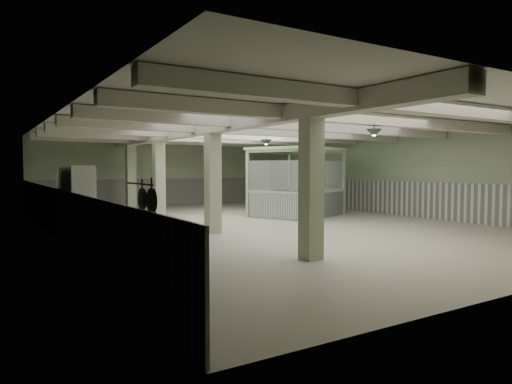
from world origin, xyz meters
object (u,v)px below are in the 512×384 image
filing_cabinet (329,198)px  prep_counter (97,237)px  walkin_cooler (77,206)px  guard_booth (297,171)px

filing_cabinet → prep_counter: bearing=-177.9°
prep_counter → walkin_cooler: (-0.08, 1.97, 0.58)m
guard_booth → filing_cabinet: bearing=-16.2°
prep_counter → filing_cabinet: bearing=23.8°
walkin_cooler → guard_booth: (9.62, 2.92, 0.91)m
walkin_cooler → prep_counter: bearing=-87.6°
guard_booth → filing_cabinet: guard_booth is taller
prep_counter → walkin_cooler: bearing=92.4°
filing_cabinet → walkin_cooler: bearing=173.4°
walkin_cooler → filing_cabinet: bearing=15.1°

